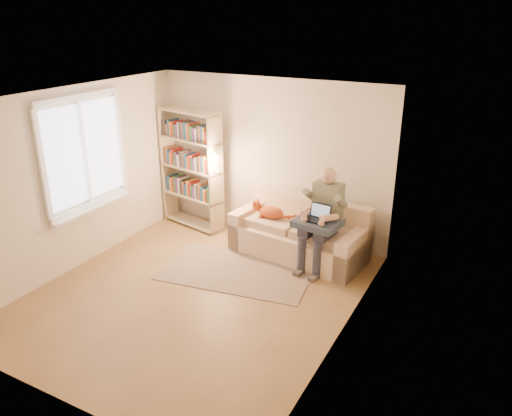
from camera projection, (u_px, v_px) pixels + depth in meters
The scene contains 14 objects.
floor at pixel (196, 294), 6.69m from camera, with size 4.50×4.50×0.00m, color olive.
ceiling at pixel (186, 98), 5.73m from camera, with size 4.00×4.50×0.02m, color white.
wall_left at pixel (75, 180), 7.09m from camera, with size 0.02×4.50×2.60m, color silver.
wall_right at pixel (345, 235), 5.34m from camera, with size 0.02×4.50×2.60m, color silver.
wall_back at pixel (271, 159), 8.06m from camera, with size 4.00×0.02×2.60m, color silver.
wall_front at pixel (44, 285), 4.37m from camera, with size 4.00×0.02×2.60m, color silver.
window at pixel (88, 171), 7.20m from camera, with size 0.12×1.52×1.69m.
sofa at pixel (300, 236), 7.66m from camera, with size 2.13×1.15×0.86m.
person at pixel (323, 214), 7.11m from camera, with size 0.48×0.70×1.49m.
cat at pixel (269, 211), 7.70m from camera, with size 0.65×0.27×0.23m.
blanket at pixel (318, 223), 7.03m from camera, with size 0.62×0.51×0.09m, color #273344.
laptop at pixel (319, 216), 7.00m from camera, with size 0.34×0.29×0.27m.
bookshelf at pixel (191, 164), 8.41m from camera, with size 1.34×0.64×2.05m.
rug at pixel (238, 271), 7.26m from camera, with size 2.13×1.26×0.01m, color gray.
Camera 1 is at (3.43, -4.74, 3.54)m, focal length 35.00 mm.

